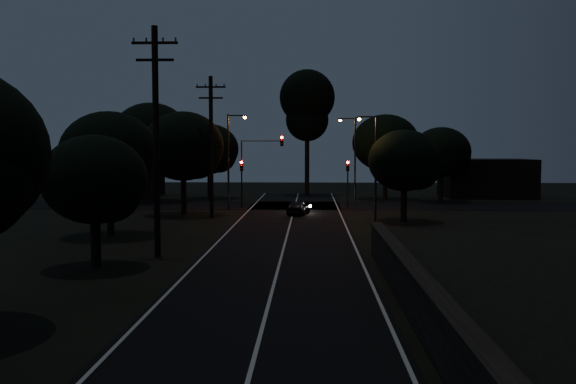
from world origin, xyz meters
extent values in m
plane|color=black|center=(0.00, 0.00, 0.00)|extent=(160.00, 160.00, 0.00)
cube|color=black|center=(0.00, 22.00, 0.01)|extent=(8.00, 70.00, 0.02)
cube|color=black|center=(0.00, 42.00, 0.01)|extent=(60.00, 8.00, 0.02)
cube|color=beige|center=(0.00, 22.00, 0.03)|extent=(0.12, 70.00, 0.01)
cube|color=beige|center=(-3.75, 22.00, 0.03)|extent=(0.12, 70.00, 0.01)
cube|color=beige|center=(3.75, 22.00, 0.03)|extent=(0.12, 70.00, 0.01)
cube|color=black|center=(4.60, 3.00, 0.75)|extent=(0.40, 26.00, 1.50)
cube|color=black|center=(4.60, 3.00, 1.55)|extent=(0.55, 26.00, 0.10)
cube|color=black|center=(8.00, 3.00, 0.60)|extent=(6.50, 26.00, 1.20)
cylinder|color=black|center=(-6.00, 15.00, 5.50)|extent=(0.30, 0.30, 11.00)
cube|color=black|center=(-6.00, 15.00, 10.20)|extent=(2.20, 0.12, 0.12)
cube|color=black|center=(-6.00, 15.00, 9.40)|extent=(1.80, 0.12, 0.12)
cylinder|color=black|center=(-6.00, 32.00, 5.25)|extent=(0.30, 0.30, 10.50)
cube|color=black|center=(-6.00, 32.00, 9.70)|extent=(2.20, 0.12, 0.12)
cube|color=black|center=(-6.00, 32.00, 8.90)|extent=(1.80, 0.12, 0.12)
cylinder|color=black|center=(-8.00, 12.00, 1.08)|extent=(0.44, 0.44, 2.16)
ellipsoid|color=black|center=(-8.00, 12.00, 3.87)|extent=(4.58, 4.58, 3.89)
sphere|color=black|center=(-7.20, 11.54, 3.42)|extent=(2.75, 2.75, 2.75)
cylinder|color=black|center=(-10.50, 22.00, 1.35)|extent=(0.44, 0.44, 2.71)
ellipsoid|color=black|center=(-10.50, 22.00, 4.90)|extent=(5.85, 5.85, 4.97)
sphere|color=black|center=(-9.48, 21.42, 4.32)|extent=(3.51, 3.51, 3.51)
cylinder|color=black|center=(-8.50, 34.00, 1.49)|extent=(0.44, 0.44, 2.97)
ellipsoid|color=black|center=(-8.50, 34.00, 5.35)|extent=(6.34, 6.34, 5.39)
sphere|color=black|center=(-7.39, 33.37, 4.71)|extent=(3.80, 3.80, 3.80)
cylinder|color=black|center=(-9.00, 50.00, 1.41)|extent=(0.44, 0.44, 2.82)
ellipsoid|color=black|center=(-9.00, 50.00, 5.08)|extent=(6.03, 6.03, 5.13)
sphere|color=black|center=(-7.94, 49.40, 4.48)|extent=(3.62, 3.62, 3.62)
cylinder|color=black|center=(-14.00, 46.00, 1.78)|extent=(0.44, 0.44, 3.56)
ellipsoid|color=black|center=(-14.00, 46.00, 6.37)|extent=(7.49, 7.49, 6.37)
sphere|color=black|center=(-12.69, 45.25, 5.62)|extent=(4.50, 4.50, 4.50)
cylinder|color=black|center=(9.00, 50.00, 1.58)|extent=(0.44, 0.44, 3.16)
ellipsoid|color=black|center=(9.00, 50.00, 5.70)|extent=(6.79, 6.79, 5.77)
sphere|color=black|center=(10.19, 49.32, 5.03)|extent=(4.08, 4.08, 4.08)
cylinder|color=black|center=(14.00, 47.00, 1.33)|extent=(0.44, 0.44, 2.66)
ellipsoid|color=black|center=(14.00, 47.00, 4.79)|extent=(5.68, 5.68, 4.83)
sphere|color=black|center=(14.99, 46.43, 4.22)|extent=(3.41, 3.41, 3.41)
cylinder|color=black|center=(8.00, 30.00, 1.21)|extent=(0.44, 0.44, 2.41)
ellipsoid|color=black|center=(8.00, 30.00, 4.33)|extent=(5.12, 5.12, 4.35)
sphere|color=black|center=(8.90, 29.49, 3.82)|extent=(3.07, 3.07, 3.07)
cylinder|color=black|center=(1.00, 55.00, 3.77)|extent=(0.50, 0.50, 7.55)
sphere|color=black|center=(1.00, 55.00, 10.71)|extent=(6.04, 6.04, 6.04)
sphere|color=black|center=(1.00, 55.00, 8.24)|extent=(4.67, 4.67, 4.67)
cube|color=black|center=(-20.00, 52.00, 2.20)|extent=(10.00, 8.00, 4.40)
cube|color=black|center=(20.00, 53.00, 2.00)|extent=(9.00, 7.00, 4.00)
cylinder|color=black|center=(-4.60, 40.00, 1.60)|extent=(0.12, 0.12, 3.20)
cube|color=black|center=(-4.60, 40.00, 3.65)|extent=(0.28, 0.22, 0.90)
sphere|color=#FF0705|center=(-4.60, 39.87, 3.95)|extent=(0.22, 0.22, 0.22)
cylinder|color=black|center=(4.60, 40.00, 1.60)|extent=(0.12, 0.12, 3.20)
cube|color=black|center=(4.60, 40.00, 3.65)|extent=(0.28, 0.22, 0.90)
sphere|color=#FF0705|center=(4.60, 39.87, 3.95)|extent=(0.22, 0.22, 0.22)
cylinder|color=black|center=(-4.60, 40.00, 2.50)|extent=(0.12, 0.12, 5.00)
cube|color=black|center=(-1.10, 40.00, 5.80)|extent=(0.28, 0.22, 0.90)
sphere|color=#FF0705|center=(-1.10, 39.87, 6.10)|extent=(0.22, 0.22, 0.22)
cube|color=black|center=(-2.85, 40.00, 5.80)|extent=(3.50, 0.08, 0.08)
cylinder|color=black|center=(-5.50, 38.00, 4.00)|extent=(0.16, 0.16, 8.00)
cube|color=black|center=(-4.80, 38.00, 7.90)|extent=(1.40, 0.10, 0.10)
cube|color=black|center=(-4.10, 38.00, 7.85)|extent=(0.35, 0.22, 0.12)
sphere|color=orange|center=(-4.10, 38.00, 7.75)|extent=(0.26, 0.26, 0.26)
cylinder|color=black|center=(5.50, 44.00, 4.00)|extent=(0.16, 0.16, 8.00)
cube|color=black|center=(4.80, 44.00, 7.90)|extent=(1.40, 0.10, 0.10)
cube|color=black|center=(4.10, 44.00, 7.85)|extent=(0.35, 0.22, 0.12)
sphere|color=orange|center=(4.10, 44.00, 7.75)|extent=(0.26, 0.26, 0.26)
cylinder|color=black|center=(6.00, 30.00, 3.75)|extent=(0.16, 0.16, 7.50)
cube|color=black|center=(5.40, 30.00, 7.40)|extent=(1.20, 0.10, 0.10)
cube|color=black|center=(4.80, 30.00, 7.35)|extent=(0.35, 0.22, 0.12)
sphere|color=orange|center=(4.80, 30.00, 7.25)|extent=(0.26, 0.26, 0.26)
imported|color=black|center=(0.44, 34.22, 0.55)|extent=(2.01, 3.43, 1.10)
camera|label=1|loc=(1.40, -15.49, 5.28)|focal=40.00mm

